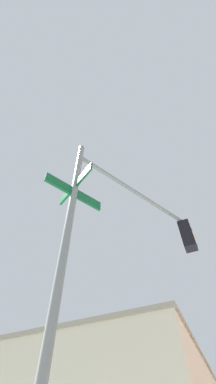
% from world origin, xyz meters
% --- Properties ---
extents(traffic_signal_near, '(2.14, 3.50, 6.07)m').
position_xyz_m(traffic_signal_near, '(-6.43, -5.43, 4.32)').
color(traffic_signal_near, slate).
rests_on(traffic_signal_near, ground_plane).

